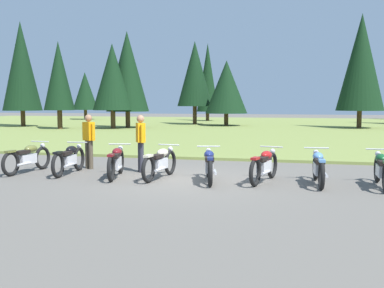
# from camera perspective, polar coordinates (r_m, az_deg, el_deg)

# --- Properties ---
(ground_plane) EXTENTS (140.00, 140.00, 0.00)m
(ground_plane) POSITION_cam_1_polar(r_m,az_deg,el_deg) (12.00, -0.70, -4.54)
(ground_plane) COLOR #605B54
(grass_moorland) EXTENTS (80.00, 44.00, 0.10)m
(grass_moorland) POSITION_cam_1_polar(r_m,az_deg,el_deg) (37.78, 9.46, 2.12)
(grass_moorland) COLOR olive
(grass_moorland) RESTS_ON ground
(forest_treeline) EXTENTS (44.62, 28.50, 8.72)m
(forest_treeline) POSITION_cam_1_polar(r_m,az_deg,el_deg) (39.54, 4.00, 8.64)
(forest_treeline) COLOR #47331E
(forest_treeline) RESTS_ON ground
(motorcycle_olive) EXTENTS (0.62, 2.10, 0.88)m
(motorcycle_olive) POSITION_cam_1_polar(r_m,az_deg,el_deg) (14.04, -19.93, -1.62)
(motorcycle_olive) COLOR black
(motorcycle_olive) RESTS_ON ground
(motorcycle_black) EXTENTS (0.62, 2.10, 0.88)m
(motorcycle_black) POSITION_cam_1_polar(r_m,az_deg,el_deg) (13.41, -15.16, -1.80)
(motorcycle_black) COLOR black
(motorcycle_black) RESTS_ON ground
(motorcycle_maroon) EXTENTS (0.74, 2.07, 0.88)m
(motorcycle_maroon) POSITION_cam_1_polar(r_m,az_deg,el_deg) (12.52, -9.50, -2.17)
(motorcycle_maroon) COLOR black
(motorcycle_maroon) RESTS_ON ground
(motorcycle_cream) EXTENTS (0.62, 2.10, 0.88)m
(motorcycle_cream) POSITION_cam_1_polar(r_m,az_deg,el_deg) (12.20, -4.02, -2.31)
(motorcycle_cream) COLOR black
(motorcycle_cream) RESTS_ON ground
(motorcycle_navy) EXTENTS (0.75, 2.06, 0.88)m
(motorcycle_navy) POSITION_cam_1_polar(r_m,az_deg,el_deg) (11.69, 2.18, -2.63)
(motorcycle_navy) COLOR black
(motorcycle_navy) RESTS_ON ground
(motorcycle_red) EXTENTS (0.72, 2.07, 0.88)m
(motorcycle_red) POSITION_cam_1_polar(r_m,az_deg,el_deg) (11.77, 9.07, -2.63)
(motorcycle_red) COLOR black
(motorcycle_red) RESTS_ON ground
(motorcycle_sky_blue) EXTENTS (0.62, 2.10, 0.88)m
(motorcycle_sky_blue) POSITION_cam_1_polar(r_m,az_deg,el_deg) (11.69, 15.59, -2.81)
(motorcycle_sky_blue) COLOR black
(motorcycle_sky_blue) RESTS_ON ground
(motorcycle_british_green) EXTENTS (0.62, 2.10, 0.88)m
(motorcycle_british_green) POSITION_cam_1_polar(r_m,az_deg,el_deg) (11.86, 22.71, -2.92)
(motorcycle_british_green) COLOR black
(motorcycle_british_green) RESTS_ON ground
(rider_with_back_turned) EXTENTS (0.37, 0.48, 1.67)m
(rider_with_back_turned) POSITION_cam_1_polar(r_m,az_deg,el_deg) (13.36, -6.46, 0.52)
(rider_with_back_turned) COLOR #2D2D38
(rider_with_back_turned) RESTS_ON ground
(rider_in_hivis_vest) EXTENTS (0.49, 0.37, 1.67)m
(rider_in_hivis_vest) POSITION_cam_1_polar(r_m,az_deg,el_deg) (14.29, -12.82, 0.73)
(rider_in_hivis_vest) COLOR #4C4233
(rider_in_hivis_vest) RESTS_ON ground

